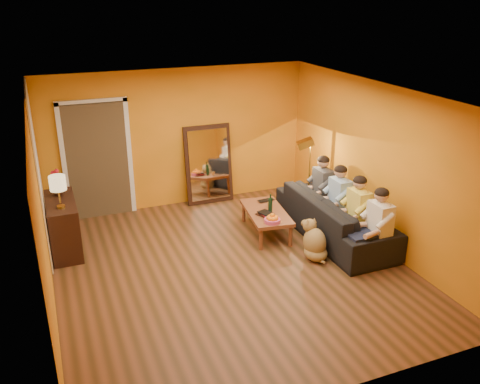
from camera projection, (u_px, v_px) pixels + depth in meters
name	position (u px, v px, depth m)	size (l,w,h in m)	color
room_shell	(221.00, 179.00, 7.45)	(5.00, 5.50, 2.60)	brown
white_accent	(38.00, 171.00, 7.78)	(0.02, 1.90, 2.58)	white
doorway_recess	(97.00, 159.00, 9.14)	(1.06, 0.30, 2.10)	#3F2D19
door_jamb_left	(64.00, 165.00, 8.84)	(0.08, 0.06, 2.20)	white
door_jamb_right	(130.00, 157.00, 9.24)	(0.08, 0.06, 2.20)	white
door_header	(91.00, 101.00, 8.64)	(1.22, 0.06, 0.08)	white
mirror_frame	(209.00, 164.00, 9.79)	(0.92, 0.06, 1.52)	black
mirror_glass	(209.00, 165.00, 9.75)	(0.78, 0.02, 1.36)	white
sideboard	(63.00, 226.00, 8.02)	(0.44, 1.18, 0.85)	black
table_lamp	(59.00, 192.00, 7.50)	(0.24, 0.24, 0.51)	beige
sofa	(335.00, 217.00, 8.47)	(0.98, 2.50, 0.73)	black
coffee_table	(266.00, 222.00, 8.64)	(0.62, 1.22, 0.42)	brown
floor_lamp	(309.00, 178.00, 9.20)	(0.30, 0.24, 1.44)	gold
dog	(315.00, 239.00, 7.79)	(0.35, 0.54, 0.64)	olive
person_far_left	(379.00, 226.00, 7.57)	(0.70, 0.44, 1.22)	silver
person_mid_left	(358.00, 212.00, 8.04)	(0.70, 0.44, 1.22)	#E0CC4A
person_mid_right	(339.00, 200.00, 8.51)	(0.70, 0.44, 1.22)	#8EB2DC
person_far_right	(323.00, 189.00, 8.99)	(0.70, 0.44, 1.22)	#38383D
fruit_bowl	(272.00, 218.00, 8.11)	(0.26, 0.26, 0.16)	#C74678
wine_bottle	(270.00, 203.00, 8.48)	(0.07, 0.07, 0.31)	black
tumbler	(270.00, 205.00, 8.69)	(0.09, 0.09, 0.08)	#B27F3F
laptop	(267.00, 201.00, 8.92)	(0.30, 0.19, 0.02)	black
book_lower	(261.00, 216.00, 8.32)	(0.20, 0.27, 0.03)	black
book_mid	(262.00, 215.00, 8.33)	(0.17, 0.23, 0.02)	red
book_upper	(262.00, 214.00, 8.30)	(0.18, 0.24, 0.02)	black
vase	(58.00, 190.00, 8.04)	(0.17, 0.17, 0.18)	black
flowers	(56.00, 175.00, 7.95)	(0.17, 0.17, 0.45)	red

